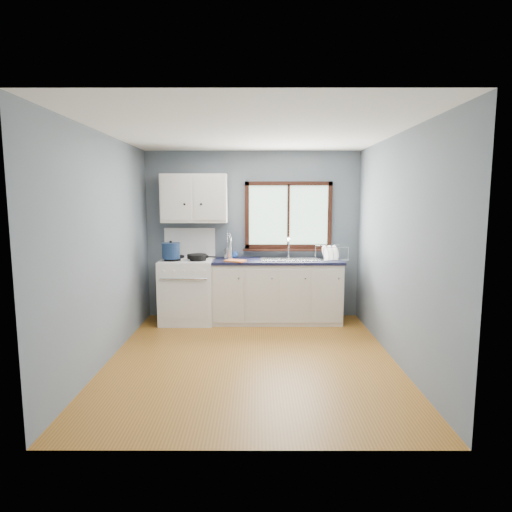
{
  "coord_description": "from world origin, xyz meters",
  "views": [
    {
      "loc": [
        0.06,
        -4.66,
        1.79
      ],
      "look_at": [
        0.05,
        0.9,
        1.05
      ],
      "focal_mm": 30.0,
      "sensor_mm": 36.0,
      "label": 1
    }
  ],
  "objects_px": {
    "gas_range": "(188,288)",
    "dish_rack": "(331,256)",
    "utensil_crock": "(228,253)",
    "skillet": "(197,256)",
    "sink": "(289,264)",
    "thermos": "(230,248)",
    "stockpot": "(171,251)",
    "base_cabinets": "(277,294)"
  },
  "relations": [
    {
      "from": "sink",
      "to": "utensil_crock",
      "type": "xyz_separation_m",
      "value": [
        -0.89,
        0.09,
        0.15
      ]
    },
    {
      "from": "skillet",
      "to": "stockpot",
      "type": "bearing_deg",
      "value": -162.11
    },
    {
      "from": "stockpot",
      "to": "utensil_crock",
      "type": "bearing_deg",
      "value": 19.46
    },
    {
      "from": "skillet",
      "to": "stockpot",
      "type": "distance_m",
      "value": 0.37
    },
    {
      "from": "thermos",
      "to": "skillet",
      "type": "bearing_deg",
      "value": -142.08
    },
    {
      "from": "skillet",
      "to": "thermos",
      "type": "height_order",
      "value": "thermos"
    },
    {
      "from": "gas_range",
      "to": "dish_rack",
      "type": "height_order",
      "value": "gas_range"
    },
    {
      "from": "base_cabinets",
      "to": "sink",
      "type": "relative_size",
      "value": 2.2
    },
    {
      "from": "skillet",
      "to": "dish_rack",
      "type": "relative_size",
      "value": 0.94
    },
    {
      "from": "stockpot",
      "to": "utensil_crock",
      "type": "height_order",
      "value": "utensil_crock"
    },
    {
      "from": "base_cabinets",
      "to": "thermos",
      "type": "xyz_separation_m",
      "value": [
        -0.7,
        0.18,
        0.66
      ]
    },
    {
      "from": "gas_range",
      "to": "dish_rack",
      "type": "relative_size",
      "value": 2.9
    },
    {
      "from": "gas_range",
      "to": "dish_rack",
      "type": "xyz_separation_m",
      "value": [
        2.09,
        0.01,
        0.48
      ]
    },
    {
      "from": "base_cabinets",
      "to": "utensil_crock",
      "type": "distance_m",
      "value": 0.93
    },
    {
      "from": "thermos",
      "to": "dish_rack",
      "type": "bearing_deg",
      "value": -7.21
    },
    {
      "from": "sink",
      "to": "dish_rack",
      "type": "height_order",
      "value": "sink"
    },
    {
      "from": "sink",
      "to": "stockpot",
      "type": "distance_m",
      "value": 1.71
    },
    {
      "from": "gas_range",
      "to": "dish_rack",
      "type": "distance_m",
      "value": 2.14
    },
    {
      "from": "skillet",
      "to": "thermos",
      "type": "distance_m",
      "value": 0.56
    },
    {
      "from": "base_cabinets",
      "to": "dish_rack",
      "type": "bearing_deg",
      "value": -0.4
    },
    {
      "from": "stockpot",
      "to": "dish_rack",
      "type": "xyz_separation_m",
      "value": [
        2.28,
        0.18,
        -0.1
      ]
    },
    {
      "from": "gas_range",
      "to": "sink",
      "type": "relative_size",
      "value": 1.62
    },
    {
      "from": "gas_range",
      "to": "thermos",
      "type": "xyz_separation_m",
      "value": [
        0.61,
        0.2,
        0.58
      ]
    },
    {
      "from": "sink",
      "to": "skillet",
      "type": "distance_m",
      "value": 1.33
    },
    {
      "from": "sink",
      "to": "gas_range",
      "type": "bearing_deg",
      "value": -179.29
    },
    {
      "from": "utensil_crock",
      "to": "dish_rack",
      "type": "bearing_deg",
      "value": -3.63
    },
    {
      "from": "skillet",
      "to": "gas_range",
      "type": "bearing_deg",
      "value": 152.91
    },
    {
      "from": "base_cabinets",
      "to": "skillet",
      "type": "distance_m",
      "value": 1.29
    },
    {
      "from": "base_cabinets",
      "to": "skillet",
      "type": "relative_size",
      "value": 4.21
    },
    {
      "from": "stockpot",
      "to": "thermos",
      "type": "relative_size",
      "value": 0.88
    },
    {
      "from": "stockpot",
      "to": "skillet",
      "type": "bearing_deg",
      "value": 4.46
    },
    {
      "from": "sink",
      "to": "utensil_crock",
      "type": "relative_size",
      "value": 2.04
    },
    {
      "from": "stockpot",
      "to": "gas_range",
      "type": "bearing_deg",
      "value": 40.87
    },
    {
      "from": "base_cabinets",
      "to": "stockpot",
      "type": "xyz_separation_m",
      "value": [
        -1.5,
        -0.19,
        0.66
      ]
    },
    {
      "from": "utensil_crock",
      "to": "gas_range",
      "type": "bearing_deg",
      "value": -169.65
    },
    {
      "from": "skillet",
      "to": "thermos",
      "type": "relative_size",
      "value": 1.45
    },
    {
      "from": "sink",
      "to": "utensil_crock",
      "type": "bearing_deg",
      "value": 174.26
    },
    {
      "from": "gas_range",
      "to": "base_cabinets",
      "type": "distance_m",
      "value": 1.31
    },
    {
      "from": "stockpot",
      "to": "dish_rack",
      "type": "bearing_deg",
      "value": 4.6
    },
    {
      "from": "dish_rack",
      "to": "sink",
      "type": "bearing_deg",
      "value": 163.97
    },
    {
      "from": "utensil_crock",
      "to": "skillet",
      "type": "bearing_deg",
      "value": -149.52
    },
    {
      "from": "utensil_crock",
      "to": "thermos",
      "type": "xyz_separation_m",
      "value": [
        0.01,
        0.09,
        0.07
      ]
    }
  ]
}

